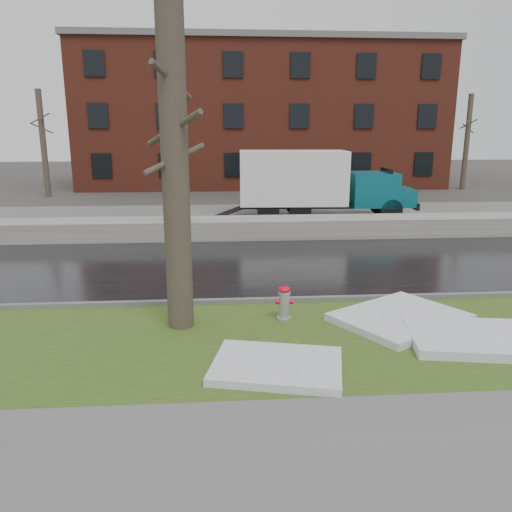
{
  "coord_description": "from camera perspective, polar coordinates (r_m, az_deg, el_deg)",
  "views": [
    {
      "loc": [
        -1.24,
        -10.33,
        4.05
      ],
      "look_at": [
        -0.35,
        1.75,
        1.0
      ],
      "focal_mm": 35.0,
      "sensor_mm": 36.0,
      "label": 1
    }
  ],
  "objects": [
    {
      "name": "snowbank",
      "position": [
        19.42,
        -0.49,
        3.23
      ],
      "size": [
        60.0,
        1.6,
        0.75
      ],
      "primitive_type": "cube",
      "color": "#A6A298",
      "rests_on": "ground"
    },
    {
      "name": "curb",
      "position": [
        12.08,
        1.92,
        -5.12
      ],
      "size": [
        60.0,
        0.15,
        0.14
      ],
      "primitive_type": "cube",
      "color": "slate",
      "rests_on": "ground"
    },
    {
      "name": "bg_tree_center",
      "position": [
        36.65,
        -11.99,
        12.71
      ],
      "size": [
        1.4,
        1.62,
        6.5
      ],
      "color": "brown",
      "rests_on": "ground"
    },
    {
      "name": "road",
      "position": [
        15.42,
        0.54,
        -1.04
      ],
      "size": [
        60.0,
        7.0,
        0.03
      ],
      "primitive_type": "cube",
      "color": "black",
      "rests_on": "ground"
    },
    {
      "name": "snow_patch_side",
      "position": [
        10.76,
        24.5,
        -8.57
      ],
      "size": [
        3.07,
        2.25,
        0.18
      ],
      "primitive_type": "cube",
      "rotation": [
        0.0,
        0.0,
        -0.17
      ],
      "color": "white",
      "rests_on": "verge"
    },
    {
      "name": "tree",
      "position": [
        10.06,
        -9.25,
        10.48
      ],
      "size": [
        1.21,
        1.42,
        6.75
      ],
      "rotation": [
        0.0,
        0.0,
        0.3
      ],
      "color": "brown",
      "rests_on": "verge"
    },
    {
      "name": "worker",
      "position": [
        18.66,
        -9.5,
        6.62
      ],
      "size": [
        0.78,
        0.65,
        1.84
      ],
      "primitive_type": "imported",
      "rotation": [
        0.0,
        0.0,
        3.5
      ],
      "color": "black",
      "rests_on": "snowbank"
    },
    {
      "name": "box_truck",
      "position": [
        23.85,
        6.62,
        8.31
      ],
      "size": [
        9.51,
        2.55,
        3.16
      ],
      "rotation": [
        0.0,
        0.0,
        -0.04
      ],
      "color": "black",
      "rests_on": "ground"
    },
    {
      "name": "sidewalk",
      "position": [
        6.8,
        7.73,
        -22.33
      ],
      "size": [
        60.0,
        3.0,
        0.05
      ],
      "primitive_type": "cube",
      "color": "slate",
      "rests_on": "ground"
    },
    {
      "name": "fire_hydrant",
      "position": [
        10.86,
        3.24,
        -5.15
      ],
      "size": [
        0.39,
        0.33,
        0.8
      ],
      "rotation": [
        0.0,
        0.0,
        -0.01
      ],
      "color": "#A7A8AF",
      "rests_on": "verge"
    },
    {
      "name": "verge",
      "position": [
        10.01,
        3.3,
        -9.62
      ],
      "size": [
        60.0,
        4.5,
        0.04
      ],
      "primitive_type": "cube",
      "color": "#304A18",
      "rests_on": "ground"
    },
    {
      "name": "parking_lot",
      "position": [
        23.71,
        -1.17,
        4.33
      ],
      "size": [
        60.0,
        9.0,
        0.03
      ],
      "primitive_type": "cube",
      "color": "slate",
      "rests_on": "ground"
    },
    {
      "name": "snow_patch_near",
      "position": [
        11.31,
        16.13,
        -6.78
      ],
      "size": [
        3.26,
        3.07,
        0.16
      ],
      "primitive_type": "cube",
      "rotation": [
        0.0,
        0.0,
        0.55
      ],
      "color": "white",
      "rests_on": "verge"
    },
    {
      "name": "bg_tree_left",
      "position": [
        34.08,
        -23.15,
        11.82
      ],
      "size": [
        1.4,
        1.62,
        6.5
      ],
      "color": "brown",
      "rests_on": "ground"
    },
    {
      "name": "ground",
      "position": [
        11.17,
        2.46,
        -7.14
      ],
      "size": [
        120.0,
        120.0,
        0.0
      ],
      "primitive_type": "plane",
      "color": "#47423D",
      "rests_on": "ground"
    },
    {
      "name": "snow_patch_far",
      "position": [
        8.82,
        2.42,
        -12.42
      ],
      "size": [
        2.5,
        2.05,
        0.14
      ],
      "primitive_type": "cube",
      "rotation": [
        0.0,
        0.0,
        -0.23
      ],
      "color": "white",
      "rests_on": "verge"
    },
    {
      "name": "bg_tree_right",
      "position": [
        38.43,
        22.96,
        11.98
      ],
      "size": [
        1.4,
        1.62,
        6.5
      ],
      "color": "brown",
      "rests_on": "ground"
    },
    {
      "name": "brick_building",
      "position": [
        40.47,
        0.38,
        15.48
      ],
      "size": [
        26.0,
        12.0,
        10.0
      ],
      "primitive_type": "cube",
      "color": "maroon",
      "rests_on": "ground"
    }
  ]
}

